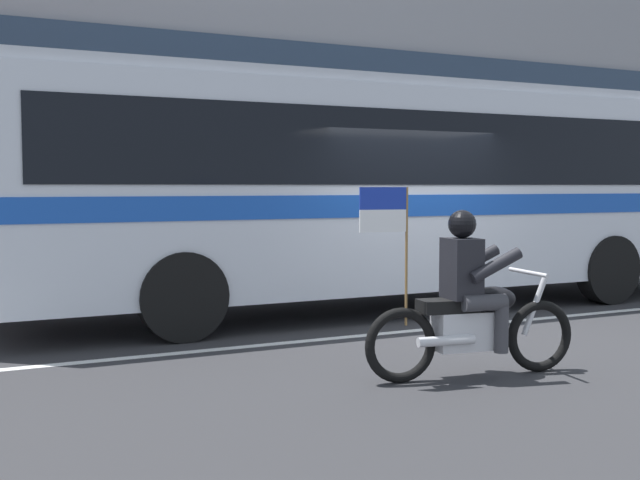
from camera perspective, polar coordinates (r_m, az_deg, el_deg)
The scene contains 5 objects.
ground_plane at distance 10.55m, azimuth 6.49°, elevation -5.84°, with size 60.00×60.00×0.00m, color #2B2B2D.
sidewalk_curb at distance 15.04m, azimuth -4.05°, elevation -2.61°, with size 28.00×3.80×0.15m, color #B7B2A8.
lane_center_stripe at distance 10.06m, azimuth 8.34°, elevation -6.32°, with size 26.60×0.14×0.01m, color silver.
transit_bus at distance 11.64m, azimuth 5.22°, elevation 4.39°, with size 11.33×2.64×3.22m.
motorcycle_with_rider at distance 7.50m, azimuth 10.78°, elevation -4.73°, with size 2.18×0.69×1.78m.
Camera 1 is at (-5.62, -8.75, 1.79)m, focal length 44.43 mm.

